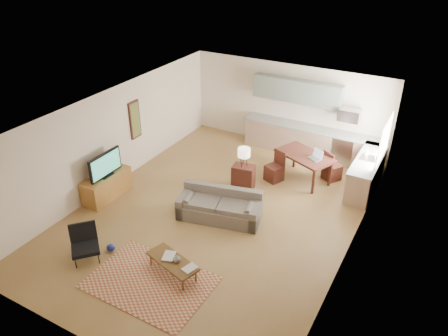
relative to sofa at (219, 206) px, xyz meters
The scene contains 25 objects.
room 1.01m from the sofa, 127.88° to the left, with size 9.00×9.00×9.00m.
kitchen_counter_back 4.42m from the sofa, 80.07° to the left, with size 4.26×0.64×0.92m, color #A48066, non-canonical shape.
kitchen_counter_right 4.23m from the sofa, 48.68° to the left, with size 0.64×2.26×0.92m, color #A48066, non-canonical shape.
kitchen_range 4.74m from the sofa, 66.85° to the left, with size 0.62×0.62×0.90m, color #A5A8AD.
kitchen_microwave 4.90m from the sofa, 66.95° to the left, with size 0.62×0.40×0.35m, color #A5A8AD.
upper_cabinets 4.78m from the sofa, 87.93° to the left, with size 2.80×0.34×0.70m, color gray.
window_right 4.59m from the sofa, 45.77° to the left, with size 0.02×1.40×1.05m, color white.
wall_art_left 3.71m from the sofa, 162.17° to the left, with size 0.06×0.42×1.10m, color olive, non-canonical shape.
triptych 4.85m from the sofa, 92.93° to the left, with size 1.70×0.04×0.50m, color beige, non-canonical shape.
rug 2.67m from the sofa, 92.74° to the right, with size 2.45×1.70×0.02m, color #9A442E.
sofa is the anchor object (origin of this frame).
coffee_table 2.21m from the sofa, 86.56° to the right, with size 1.20×0.48×0.36m, color #4F3314, non-canonical shape.
book_a 2.18m from the sofa, 92.90° to the right, with size 0.34×0.39×0.03m, color maroon.
book_b 2.25m from the sofa, 77.70° to the right, with size 0.29×0.34×0.02m, color navy.
vase 2.19m from the sofa, 83.79° to the right, with size 0.19×0.19×0.16m, color black.
armchair 3.25m from the sofa, 123.13° to the right, with size 0.66×0.66×0.76m, color black, non-canonical shape.
tv_credenza 3.15m from the sofa, 169.18° to the right, with size 0.54×1.42×0.65m, color #97612A, non-canonical shape.
tv 3.16m from the sofa, 168.99° to the right, with size 0.11×1.09×0.65m, color black, non-canonical shape.
console_table 1.56m from the sofa, 94.69° to the left, with size 0.59×0.39×0.69m, color #3B1812, non-canonical shape.
table_lamp 1.67m from the sofa, 94.69° to the left, with size 0.33×0.33×0.55m, color beige, non-canonical shape.
dining_table 3.01m from the sofa, 67.64° to the left, with size 1.57×0.90×0.80m, color #3B1812, non-canonical shape.
dining_chair_near 2.39m from the sofa, 79.36° to the left, with size 0.42×0.44×0.89m, color #3B1812, non-canonical shape.
dining_chair_far 3.71m from the sofa, 60.12° to the left, with size 0.43×0.45×0.89m, color #3B1812, non-canonical shape.
laptop 3.10m from the sofa, 61.42° to the left, with size 0.33×0.25×0.25m, color #A5A8AD, non-canonical shape.
soap_bottle 4.33m from the sofa, 50.99° to the left, with size 0.10×0.10×0.19m, color beige.
Camera 1 is at (4.53, -7.87, 6.37)m, focal length 35.00 mm.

